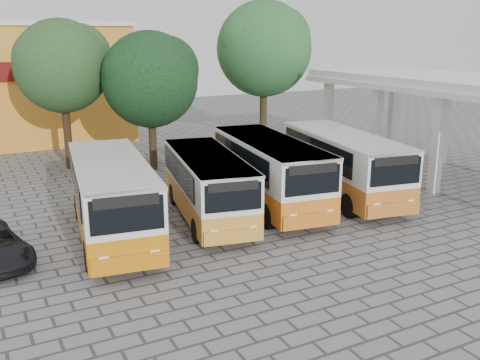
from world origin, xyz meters
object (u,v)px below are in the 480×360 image
bus_far_right (343,161)px  bus_far_left (112,194)px  bus_centre_left (208,182)px  bus_centre_right (269,168)px

bus_far_right → bus_far_left: bearing=-169.5°
bus_centre_left → bus_far_right: (6.91, -0.12, 0.16)m
bus_far_left → bus_centre_left: 4.07m
bus_far_left → bus_centre_left: bus_far_left is taller
bus_centre_left → bus_far_right: 6.91m
bus_far_right → bus_centre_left: bearing=-171.3°
bus_far_left → bus_far_right: (10.96, 0.17, 0.01)m
bus_far_right → bus_centre_right: bearing=-177.5°
bus_far_left → bus_centre_right: bearing=13.1°
bus_centre_left → bus_far_left: bearing=-165.1°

